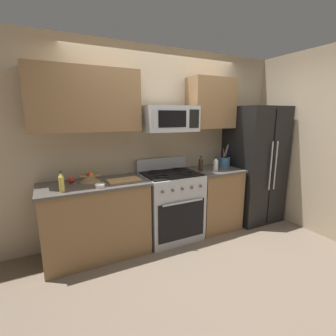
% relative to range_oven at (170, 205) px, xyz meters
% --- Properties ---
extents(ground_plane, '(16.00, 16.00, 0.00)m').
position_rel_range_oven_xyz_m(ground_plane, '(0.00, -0.65, -0.47)').
color(ground_plane, '#6B5B4C').
extents(wall_back, '(8.00, 0.10, 2.60)m').
position_rel_range_oven_xyz_m(wall_back, '(0.00, 0.38, 0.83)').
color(wall_back, tan).
rests_on(wall_back, ground).
extents(counter_left, '(1.24, 0.63, 0.91)m').
position_rel_range_oven_xyz_m(counter_left, '(-1.01, -0.00, -0.02)').
color(counter_left, olive).
rests_on(counter_left, ground).
extents(range_oven, '(0.76, 0.67, 1.09)m').
position_rel_range_oven_xyz_m(range_oven, '(0.00, 0.00, 0.00)').
color(range_oven, '#B2B5BA').
rests_on(range_oven, ground).
extents(counter_right, '(0.71, 0.63, 0.91)m').
position_rel_range_oven_xyz_m(counter_right, '(0.74, -0.00, -0.02)').
color(counter_right, olive).
rests_on(counter_right, ground).
extents(refrigerator, '(0.78, 0.74, 1.83)m').
position_rel_range_oven_xyz_m(refrigerator, '(1.51, -0.02, 0.44)').
color(refrigerator, black).
rests_on(refrigerator, ground).
extents(wall_right, '(0.10, 8.00, 2.60)m').
position_rel_range_oven_xyz_m(wall_right, '(2.00, -0.65, 0.83)').
color(wall_right, tan).
rests_on(wall_right, ground).
extents(microwave, '(0.69, 0.44, 0.33)m').
position_rel_range_oven_xyz_m(microwave, '(-0.00, 0.03, 1.17)').
color(microwave, '#B2B5BA').
extents(upper_cabinets_left, '(1.23, 0.34, 0.71)m').
position_rel_range_oven_xyz_m(upper_cabinets_left, '(-1.02, 0.16, 1.39)').
color(upper_cabinets_left, olive).
extents(upper_cabinets_right, '(0.70, 0.34, 0.71)m').
position_rel_range_oven_xyz_m(upper_cabinets_right, '(0.75, 0.16, 1.39)').
color(upper_cabinets_right, olive).
extents(utensil_crock, '(0.17, 0.17, 0.34)m').
position_rel_range_oven_xyz_m(utensil_crock, '(1.00, 0.09, 0.52)').
color(utensil_crock, teal).
rests_on(utensil_crock, counter_right).
extents(fruit_basket, '(0.25, 0.25, 0.11)m').
position_rel_range_oven_xyz_m(fruit_basket, '(-1.04, 0.12, 0.49)').
color(fruit_basket, '#9E7A4C').
rests_on(fruit_basket, counter_left).
extents(apple_loose, '(0.07, 0.07, 0.07)m').
position_rel_range_oven_xyz_m(apple_loose, '(-1.25, 0.13, 0.47)').
color(apple_loose, red).
rests_on(apple_loose, counter_left).
extents(cutting_board, '(0.40, 0.24, 0.02)m').
position_rel_range_oven_xyz_m(cutting_board, '(-0.66, -0.05, 0.44)').
color(cutting_board, tan).
rests_on(cutting_board, counter_left).
extents(bottle_vinegar, '(0.07, 0.07, 0.20)m').
position_rel_range_oven_xyz_m(bottle_vinegar, '(0.69, -0.08, 0.53)').
color(bottle_vinegar, silver).
rests_on(bottle_vinegar, counter_right).
extents(bottle_soy, '(0.07, 0.07, 0.21)m').
position_rel_range_oven_xyz_m(bottle_soy, '(0.49, 0.01, 0.53)').
color(bottle_soy, '#382314').
rests_on(bottle_soy, counter_right).
extents(bottle_oil, '(0.05, 0.05, 0.22)m').
position_rel_range_oven_xyz_m(bottle_oil, '(-1.36, -0.19, 0.54)').
color(bottle_oil, gold).
rests_on(bottle_oil, counter_left).
extents(prep_bowl, '(0.11, 0.11, 0.04)m').
position_rel_range_oven_xyz_m(prep_bowl, '(-0.98, -0.20, 0.46)').
color(prep_bowl, white).
rests_on(prep_bowl, counter_left).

